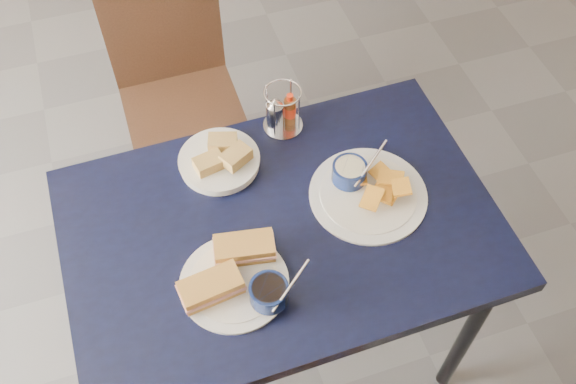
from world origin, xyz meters
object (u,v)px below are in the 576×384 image
object	(u,v)px
dining_table	(282,240)
bread_basket	(220,159)
chair_far	(175,79)
condiment_caddy	(281,112)
plantain_plate	(364,187)
sandwich_plate	(238,277)

from	to	relation	value
dining_table	bread_basket	xyz separation A→B (m)	(-0.09, 0.23, 0.10)
dining_table	bread_basket	distance (m)	0.27
chair_far	condiment_caddy	bearing A→B (deg)	-68.54
chair_far	plantain_plate	world-z (taller)	plantain_plate
sandwich_plate	condiment_caddy	distance (m)	0.49
plantain_plate	condiment_caddy	world-z (taller)	condiment_caddy
sandwich_plate	bread_basket	xyz separation A→B (m)	(0.05, 0.35, -0.00)
dining_table	sandwich_plate	distance (m)	0.22
chair_far	bread_basket	world-z (taller)	chair_far
sandwich_plate	dining_table	bearing A→B (deg)	40.23
bread_basket	condiment_caddy	world-z (taller)	condiment_caddy
sandwich_plate	bread_basket	bearing A→B (deg)	81.90
bread_basket	chair_far	bearing A→B (deg)	92.21
chair_far	sandwich_plate	size ratio (longest dim) A/B	2.85
plantain_plate	dining_table	bearing A→B (deg)	-172.42
condiment_caddy	bread_basket	bearing A→B (deg)	-157.90
bread_basket	condiment_caddy	size ratio (longest dim) A/B	1.55
plantain_plate	condiment_caddy	bearing A→B (deg)	115.38
chair_far	sandwich_plate	xyz separation A→B (m)	(-0.03, -0.98, 0.29)
sandwich_plate	plantain_plate	bearing A→B (deg)	22.19
plantain_plate	bread_basket	xyz separation A→B (m)	(-0.32, 0.20, 0.00)
chair_far	plantain_plate	distance (m)	0.94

